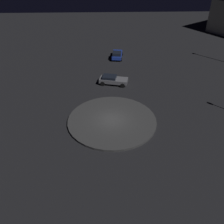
{
  "coord_description": "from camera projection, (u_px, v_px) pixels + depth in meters",
  "views": [
    {
      "loc": [
        0.87,
        25.18,
        18.83
      ],
      "look_at": [
        0.0,
        0.0,
        1.46
      ],
      "focal_mm": 39.5,
      "sensor_mm": 36.0,
      "label": 1
    }
  ],
  "objects": [
    {
      "name": "ground_plane",
      "position": [
        112.0,
        121.0,
        31.44
      ],
      "size": [
        119.69,
        119.69,
        0.0
      ],
      "primitive_type": "plane",
      "color": "black"
    },
    {
      "name": "roundabout_island",
      "position": [
        112.0,
        120.0,
        31.35
      ],
      "size": [
        11.27,
        11.27,
        0.28
      ],
      "primitive_type": "cylinder",
      "color": "#383838",
      "rests_on": "ground_plane"
    },
    {
      "name": "car_grey",
      "position": [
        113.0,
        80.0,
        39.34
      ],
      "size": [
        4.76,
        2.89,
        1.38
      ],
      "rotation": [
        0.0,
        0.0,
        2.92
      ],
      "color": "slate",
      "rests_on": "ground_plane"
    },
    {
      "name": "car_blue",
      "position": [
        117.0,
        55.0,
        48.1
      ],
      "size": [
        2.44,
        4.3,
        1.48
      ],
      "rotation": [
        0.0,
        0.0,
        -1.69
      ],
      "color": "#1E38A5",
      "rests_on": "ground_plane"
    }
  ]
}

